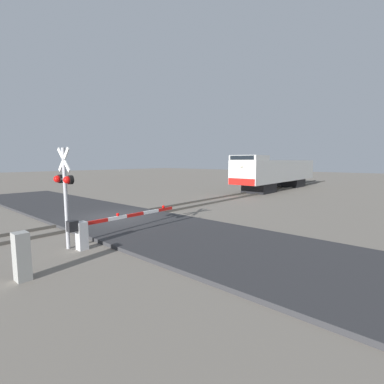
# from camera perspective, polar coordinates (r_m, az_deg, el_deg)

# --- Properties ---
(ground_plane) EXTENTS (160.00, 160.00, 0.00)m
(ground_plane) POSITION_cam_1_polar(r_m,az_deg,el_deg) (16.61, -15.87, -5.62)
(ground_plane) COLOR slate
(rail_track_left) EXTENTS (0.08, 80.00, 0.15)m
(rail_track_left) POSITION_cam_1_polar(r_m,az_deg,el_deg) (17.19, -17.19, -5.00)
(rail_track_left) COLOR #59544C
(rail_track_left) RESTS_ON ground_plane
(rail_track_right) EXTENTS (0.08, 80.00, 0.15)m
(rail_track_right) POSITION_cam_1_polar(r_m,az_deg,el_deg) (16.01, -14.46, -5.76)
(rail_track_right) COLOR #59544C
(rail_track_right) RESTS_ON ground_plane
(road_surface) EXTENTS (36.00, 6.17, 0.15)m
(road_surface) POSITION_cam_1_polar(r_m,az_deg,el_deg) (16.60, -15.88, -5.37)
(road_surface) COLOR #2D2D30
(road_surface) RESTS_ON ground_plane
(locomotive) EXTENTS (3.06, 16.90, 3.99)m
(locomotive) POSITION_cam_1_polar(r_m,az_deg,el_deg) (34.05, 17.41, 4.06)
(locomotive) COLOR black
(locomotive) RESTS_ON ground_plane
(crossing_signal) EXTENTS (1.18, 0.33, 3.96)m
(crossing_signal) POSITION_cam_1_polar(r_m,az_deg,el_deg) (11.47, -25.26, 1.01)
(crossing_signal) COLOR #ADADB2
(crossing_signal) RESTS_ON ground_plane
(crossing_gate) EXTENTS (0.36, 5.41, 1.21)m
(crossing_gate) POSITION_cam_1_polar(r_m,az_deg,el_deg) (11.71, -19.30, -7.09)
(crossing_gate) COLOR silver
(crossing_gate) RESTS_ON ground_plane
(utility_cabinet) EXTENTS (0.43, 0.38, 1.42)m
(utility_cabinet) POSITION_cam_1_polar(r_m,az_deg,el_deg) (9.37, -32.24, -11.42)
(utility_cabinet) COLOR #999993
(utility_cabinet) RESTS_ON ground_plane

